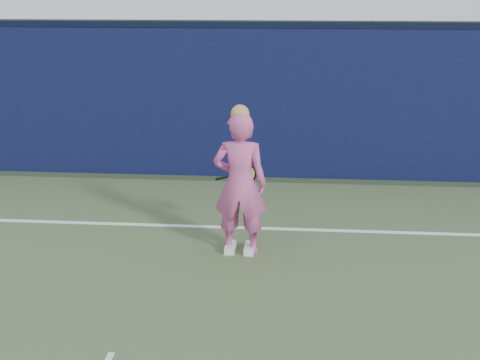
{
  "coord_description": "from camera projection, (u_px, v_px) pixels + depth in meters",
  "views": [
    {
      "loc": [
        1.52,
        -3.55,
        3.18
      ],
      "look_at": [
        0.98,
        3.25,
        0.94
      ],
      "focal_mm": 45.0,
      "sensor_mm": 36.0,
      "label": 1
    }
  ],
  "objects": [
    {
      "name": "backstop_wall",
      "position": [
        198.0,
        102.0,
        10.24
      ],
      "size": [
        24.0,
        0.4,
        2.5
      ],
      "primitive_type": "cube",
      "color": "black",
      "rests_on": "ground"
    },
    {
      "name": "wall_cap",
      "position": [
        196.0,
        24.0,
        9.83
      ],
      "size": [
        24.0,
        0.42,
        0.1
      ],
      "primitive_type": "cube",
      "color": "black",
      "rests_on": "backstop_wall"
    },
    {
      "name": "player",
      "position": [
        240.0,
        184.0,
        7.2
      ],
      "size": [
        0.66,
        0.45,
        1.85
      ],
      "rotation": [
        0.0,
        0.0,
        3.1
      ],
      "color": "#CA4E97",
      "rests_on": "ground"
    },
    {
      "name": "racket",
      "position": [
        243.0,
        174.0,
        7.6
      ],
      "size": [
        0.54,
        0.14,
        0.29
      ],
      "rotation": [
        0.0,
        0.0,
        -0.23
      ],
      "color": "black",
      "rests_on": "ground"
    }
  ]
}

